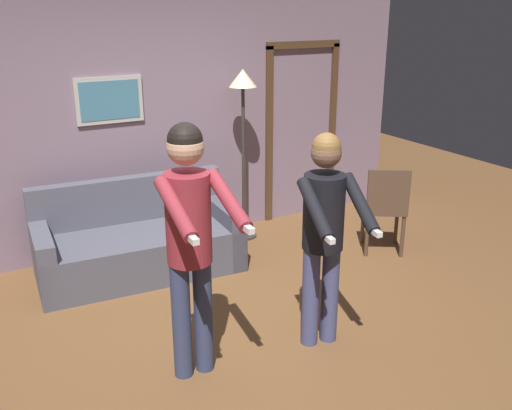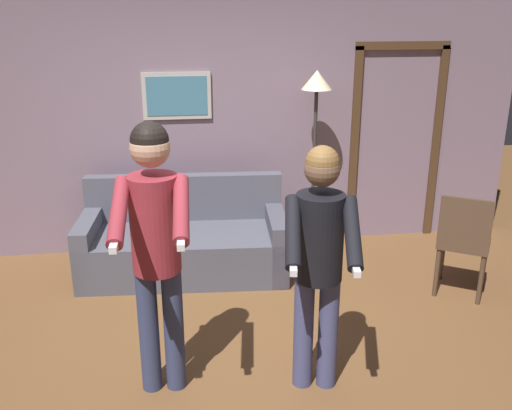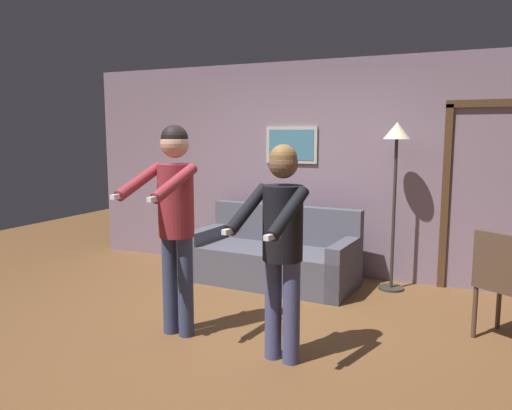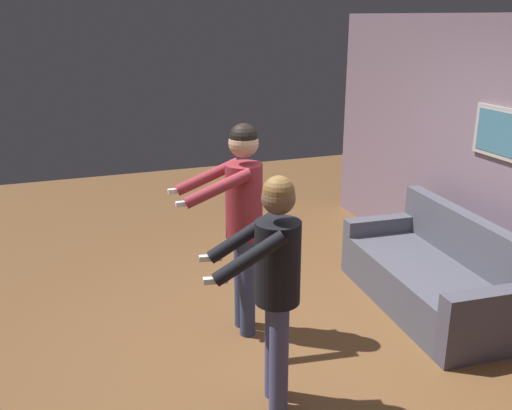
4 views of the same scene
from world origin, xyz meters
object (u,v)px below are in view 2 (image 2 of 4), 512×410
(couch, at_px, (184,244))
(person_standing_right, at_px, (319,251))
(dining_chair_distant, at_px, (464,240))
(person_standing_left, at_px, (155,235))
(torchiere_lamp, at_px, (316,109))

(couch, relative_size, person_standing_right, 1.19)
(person_standing_right, height_order, dining_chair_distant, person_standing_right)
(couch, xyz_separation_m, person_standing_left, (-0.19, -1.78, 0.82))
(torchiere_lamp, relative_size, person_standing_left, 1.03)
(couch, relative_size, person_standing_left, 1.09)
(torchiere_lamp, distance_m, dining_chair_distant, 1.80)
(couch, distance_m, torchiere_lamp, 1.80)
(dining_chair_distant, bearing_deg, torchiere_lamp, 133.54)
(couch, distance_m, dining_chair_distant, 2.51)
(couch, bearing_deg, torchiere_lamp, 11.82)
(person_standing_right, bearing_deg, torchiere_lamp, 77.10)
(person_standing_left, bearing_deg, person_standing_right, -6.25)
(person_standing_right, bearing_deg, person_standing_left, 173.75)
(couch, xyz_separation_m, torchiere_lamp, (1.30, 0.27, 1.21))
(torchiere_lamp, xyz_separation_m, dining_chair_distant, (1.05, -1.11, -0.96))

